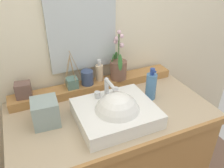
% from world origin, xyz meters
% --- Properties ---
extents(wall_back, '(2.64, 0.20, 2.41)m').
position_xyz_m(wall_back, '(0.00, 0.42, 1.20)').
color(wall_back, beige).
rests_on(wall_back, ground).
extents(vanity_cabinet, '(1.13, 0.63, 0.89)m').
position_xyz_m(vanity_cabinet, '(0.00, -0.00, 0.45)').
color(vanity_cabinet, '#AD7841').
rests_on(vanity_cabinet, ground).
extents(back_ledge, '(1.06, 0.11, 0.05)m').
position_xyz_m(back_ledge, '(0.00, 0.24, 0.92)').
color(back_ledge, '#AD7841').
rests_on(back_ledge, vanity_cabinet).
extents(sink_basin, '(0.41, 0.35, 0.27)m').
position_xyz_m(sink_basin, '(-0.01, -0.10, 0.93)').
color(sink_basin, white).
rests_on(sink_basin, vanity_cabinet).
extents(potted_plant, '(0.11, 0.12, 0.32)m').
position_xyz_m(potted_plant, '(0.16, 0.23, 1.02)').
color(potted_plant, brown).
rests_on(potted_plant, back_ledge).
extents(soap_dispenser, '(0.05, 0.05, 0.14)m').
position_xyz_m(soap_dispenser, '(0.03, 0.26, 1.00)').
color(soap_dispenser, '#D1B590').
rests_on(soap_dispenser, back_ledge).
extents(tumbler_cup, '(0.07, 0.07, 0.09)m').
position_xyz_m(tumbler_cup, '(-0.05, 0.24, 0.99)').
color(tumbler_cup, '#354467').
rests_on(tumbler_cup, back_ledge).
extents(reed_diffuser, '(0.12, 0.08, 0.24)m').
position_xyz_m(reed_diffuser, '(-0.15, 0.24, 0.98)').
color(reed_diffuser, slate).
rests_on(reed_diffuser, back_ledge).
extents(trinket_box, '(0.09, 0.08, 0.09)m').
position_xyz_m(trinket_box, '(-0.43, 0.25, 0.99)').
color(trinket_box, brown).
rests_on(trinket_box, back_ledge).
extents(lotion_bottle, '(0.06, 0.07, 0.20)m').
position_xyz_m(lotion_bottle, '(0.27, 0.01, 0.97)').
color(lotion_bottle, teal).
rests_on(lotion_bottle, vanity_cabinet).
extents(tissue_box, '(0.14, 0.14, 0.14)m').
position_xyz_m(tissue_box, '(-0.35, 0.03, 0.96)').
color(tissue_box, '#889B99').
rests_on(tissue_box, vanity_cabinet).
extents(mirror, '(0.41, 0.02, 0.60)m').
position_xyz_m(mirror, '(-0.04, 0.31, 1.32)').
color(mirror, silver).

